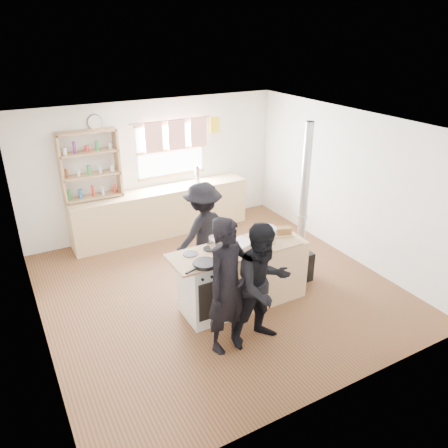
{
  "coord_description": "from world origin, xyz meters",
  "views": [
    {
      "loc": [
        -2.67,
        -5.07,
        3.7
      ],
      "look_at": [
        0.08,
        -0.1,
        1.1
      ],
      "focal_mm": 35.0,
      "sensor_mm": 36.0,
      "label": 1
    }
  ],
  "objects_px": {
    "cooking_island": "(244,275)",
    "person_near_right": "(263,285)",
    "skillet_greens": "(205,263)",
    "person_near_left": "(228,286)",
    "stockpot_stove": "(218,243)",
    "thermos": "(197,175)",
    "bread_board": "(283,232)",
    "flue_heater": "(300,242)",
    "roast_tray": "(240,245)",
    "stockpot_counter": "(265,235)",
    "person_far": "(203,232)"
  },
  "relations": [
    {
      "from": "person_far",
      "to": "thermos",
      "type": "bearing_deg",
      "value": -128.77
    },
    {
      "from": "person_near_left",
      "to": "bread_board",
      "type": "bearing_deg",
      "value": 10.94
    },
    {
      "from": "bread_board",
      "to": "flue_heater",
      "type": "bearing_deg",
      "value": 16.08
    },
    {
      "from": "person_near_right",
      "to": "cooking_island",
      "type": "bearing_deg",
      "value": 71.92
    },
    {
      "from": "thermos",
      "to": "person_far",
      "type": "height_order",
      "value": "person_far"
    },
    {
      "from": "cooking_island",
      "to": "skillet_greens",
      "type": "bearing_deg",
      "value": -163.33
    },
    {
      "from": "thermos",
      "to": "person_near_right",
      "type": "relative_size",
      "value": 0.2
    },
    {
      "from": "thermos",
      "to": "stockpot_counter",
      "type": "relative_size",
      "value": 1.02
    },
    {
      "from": "skillet_greens",
      "to": "person_near_right",
      "type": "distance_m",
      "value": 0.78
    },
    {
      "from": "bread_board",
      "to": "flue_heater",
      "type": "relative_size",
      "value": 0.13
    },
    {
      "from": "thermos",
      "to": "bread_board",
      "type": "bearing_deg",
      "value": -88.92
    },
    {
      "from": "person_near_left",
      "to": "flue_heater",
      "type": "bearing_deg",
      "value": 8.03
    },
    {
      "from": "roast_tray",
      "to": "person_near_right",
      "type": "xyz_separation_m",
      "value": [
        -0.15,
        -0.8,
        -0.16
      ]
    },
    {
      "from": "stockpot_stove",
      "to": "person_near_left",
      "type": "distance_m",
      "value": 0.85
    },
    {
      "from": "skillet_greens",
      "to": "person_near_left",
      "type": "xyz_separation_m",
      "value": [
        0.07,
        -0.48,
        -0.08
      ]
    },
    {
      "from": "cooking_island",
      "to": "person_far",
      "type": "relative_size",
      "value": 1.24
    },
    {
      "from": "cooking_island",
      "to": "roast_tray",
      "type": "xyz_separation_m",
      "value": [
        -0.07,
        -0.0,
        0.5
      ]
    },
    {
      "from": "stockpot_counter",
      "to": "stockpot_stove",
      "type": "bearing_deg",
      "value": 170.09
    },
    {
      "from": "person_far",
      "to": "stockpot_stove",
      "type": "bearing_deg",
      "value": 61.58
    },
    {
      "from": "cooking_island",
      "to": "bread_board",
      "type": "height_order",
      "value": "bread_board"
    },
    {
      "from": "person_near_right",
      "to": "stockpot_stove",
      "type": "bearing_deg",
      "value": 96.02
    },
    {
      "from": "skillet_greens",
      "to": "flue_heater",
      "type": "distance_m",
      "value": 1.88
    },
    {
      "from": "stockpot_stove",
      "to": "bread_board",
      "type": "xyz_separation_m",
      "value": [
        1.03,
        -0.07,
        -0.04
      ]
    },
    {
      "from": "stockpot_stove",
      "to": "bread_board",
      "type": "relative_size",
      "value": 0.75
    },
    {
      "from": "stockpot_stove",
      "to": "flue_heater",
      "type": "distance_m",
      "value": 1.52
    },
    {
      "from": "skillet_greens",
      "to": "person_near_left",
      "type": "height_order",
      "value": "person_near_left"
    },
    {
      "from": "person_near_right",
      "to": "thermos",
      "type": "bearing_deg",
      "value": 74.05
    },
    {
      "from": "thermos",
      "to": "person_near_left",
      "type": "distance_m",
      "value": 3.69
    },
    {
      "from": "roast_tray",
      "to": "person_near_left",
      "type": "bearing_deg",
      "value": -129.52
    },
    {
      "from": "bread_board",
      "to": "thermos",
      "type": "bearing_deg",
      "value": 91.08
    },
    {
      "from": "flue_heater",
      "to": "person_far",
      "type": "height_order",
      "value": "flue_heater"
    },
    {
      "from": "bread_board",
      "to": "person_near_left",
      "type": "height_order",
      "value": "person_near_left"
    },
    {
      "from": "stockpot_stove",
      "to": "person_near_right",
      "type": "bearing_deg",
      "value": -81.29
    },
    {
      "from": "bread_board",
      "to": "person_far",
      "type": "relative_size",
      "value": 0.21
    },
    {
      "from": "cooking_island",
      "to": "person_near_right",
      "type": "relative_size",
      "value": 1.21
    },
    {
      "from": "cooking_island",
      "to": "stockpot_counter",
      "type": "height_order",
      "value": "stockpot_counter"
    },
    {
      "from": "skillet_greens",
      "to": "bread_board",
      "type": "bearing_deg",
      "value": 9.82
    },
    {
      "from": "roast_tray",
      "to": "stockpot_stove",
      "type": "distance_m",
      "value": 0.31
    },
    {
      "from": "thermos",
      "to": "skillet_greens",
      "type": "xyz_separation_m",
      "value": [
        -1.33,
        -2.98,
        -0.1
      ]
    },
    {
      "from": "roast_tray",
      "to": "person_near_left",
      "type": "xyz_separation_m",
      "value": [
        -0.57,
        -0.69,
        -0.1
      ]
    },
    {
      "from": "stockpot_counter",
      "to": "bread_board",
      "type": "distance_m",
      "value": 0.35
    },
    {
      "from": "stockpot_counter",
      "to": "thermos",
      "type": "bearing_deg",
      "value": 84.0
    },
    {
      "from": "skillet_greens",
      "to": "person_near_right",
      "type": "relative_size",
      "value": 0.23
    },
    {
      "from": "cooking_island",
      "to": "thermos",
      "type": "bearing_deg",
      "value": 77.36
    },
    {
      "from": "person_near_left",
      "to": "cooking_island",
      "type": "bearing_deg",
      "value": 29.4
    },
    {
      "from": "thermos",
      "to": "bread_board",
      "type": "distance_m",
      "value": 2.74
    },
    {
      "from": "thermos",
      "to": "person_near_left",
      "type": "bearing_deg",
      "value": -110.05
    },
    {
      "from": "skillet_greens",
      "to": "bread_board",
      "type": "distance_m",
      "value": 1.4
    },
    {
      "from": "flue_heater",
      "to": "person_near_left",
      "type": "xyz_separation_m",
      "value": [
        -1.75,
        -0.84,
        0.22
      ]
    },
    {
      "from": "skillet_greens",
      "to": "person_near_left",
      "type": "relative_size",
      "value": 0.22
    }
  ]
}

